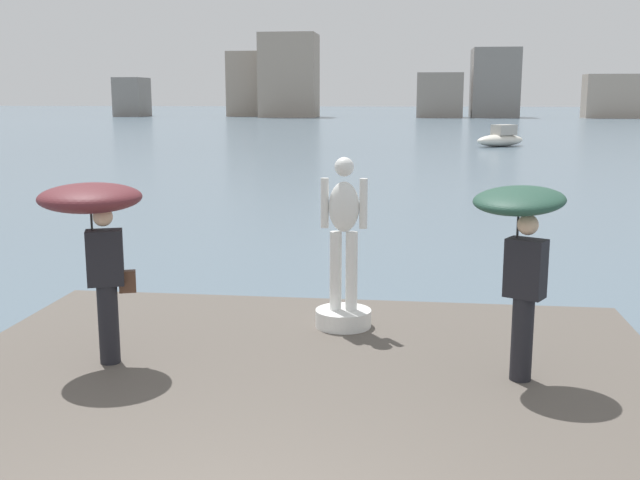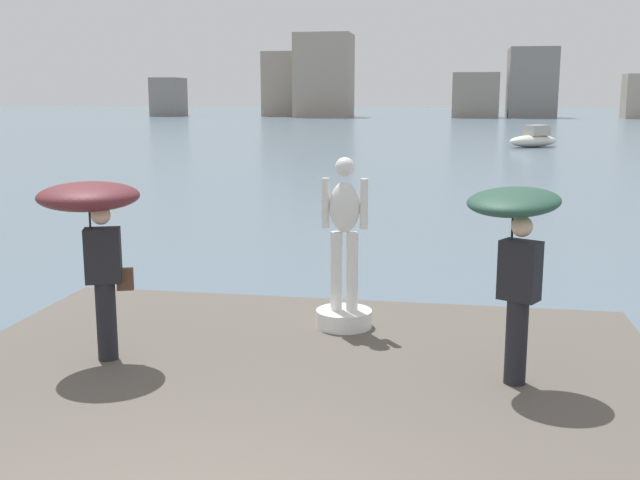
% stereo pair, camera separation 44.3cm
% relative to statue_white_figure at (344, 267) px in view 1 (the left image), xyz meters
% --- Properties ---
extents(ground_plane, '(400.00, 400.00, 0.00)m').
position_rel_statue_white_figure_xyz_m(ground_plane, '(-0.27, 34.70, -1.17)').
color(ground_plane, slate).
extents(pier, '(7.84, 9.60, 0.40)m').
position_rel_statue_white_figure_xyz_m(pier, '(-0.27, -3.50, -0.97)').
color(pier, '#564F47').
rests_on(pier, ground).
extents(statue_white_figure, '(0.71, 0.71, 2.15)m').
position_rel_statue_white_figure_xyz_m(statue_white_figure, '(0.00, 0.00, 0.00)').
color(statue_white_figure, white).
rests_on(statue_white_figure, pier).
extents(onlooker_left, '(1.39, 1.40, 1.99)m').
position_rel_statue_white_figure_xyz_m(onlooker_left, '(-2.51, -1.64, 0.83)').
color(onlooker_left, black).
rests_on(onlooker_left, pier).
extents(onlooker_right, '(1.26, 1.26, 2.02)m').
position_rel_statue_white_figure_xyz_m(onlooker_right, '(1.93, -1.54, 0.75)').
color(onlooker_right, black).
rests_on(onlooker_right, pier).
extents(boat_mid, '(3.82, 3.31, 1.42)m').
position_rel_statue_white_figure_xyz_m(boat_mid, '(6.45, 42.01, -0.64)').
color(boat_mid, silver).
rests_on(boat_mid, ground).
extents(distant_skyline, '(91.45, 13.05, 12.80)m').
position_rel_statue_white_figure_xyz_m(distant_skyline, '(-2.85, 112.05, 3.87)').
color(distant_skyline, gray).
rests_on(distant_skyline, ground).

